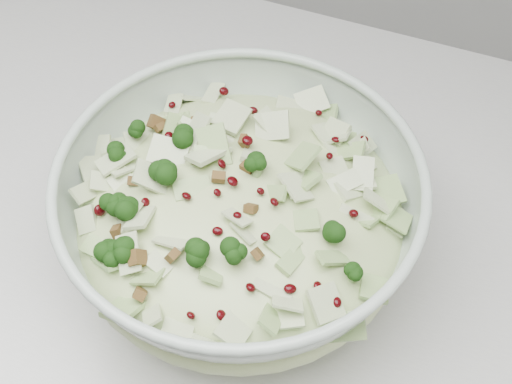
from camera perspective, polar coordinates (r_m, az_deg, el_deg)
mixing_bowl at (r=0.62m, az=-1.25°, el=-2.05°), size 0.35×0.35×0.13m
salad at (r=0.61m, az=-1.28°, el=-0.94°), size 0.36×0.36×0.13m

